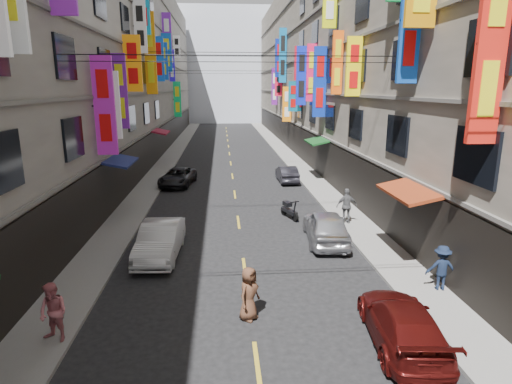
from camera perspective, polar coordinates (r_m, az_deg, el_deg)
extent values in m
cube|color=slate|center=(40.27, -11.98, 3.74)|extent=(2.00, 90.00, 0.12)
cube|color=slate|center=(40.50, 5.14, 4.04)|extent=(2.00, 90.00, 0.12)
cube|color=gray|center=(41.01, -21.37, 16.55)|extent=(10.00, 90.00, 19.00)
cube|color=black|center=(40.19, -13.43, 5.72)|extent=(0.12, 85.50, 3.00)
cube|color=#66635E|center=(40.00, -13.55, 8.13)|extent=(0.16, 90.00, 0.14)
cube|color=#66635E|center=(39.83, -13.81, 12.71)|extent=(0.16, 90.00, 0.14)
cube|color=#66635E|center=(39.93, -14.08, 17.30)|extent=(0.16, 90.00, 0.14)
cube|color=#66635E|center=(40.28, -14.37, 21.84)|extent=(0.16, 90.00, 0.14)
cube|color=#9F9385|center=(41.47, 14.02, 17.02)|extent=(10.00, 90.00, 19.00)
cube|color=black|center=(40.46, 6.52, 6.06)|extent=(0.12, 85.50, 3.00)
cube|color=#66635E|center=(40.27, 6.57, 8.45)|extent=(0.16, 90.00, 0.14)
cube|color=#66635E|center=(40.11, 6.70, 13.01)|extent=(0.16, 90.00, 0.14)
cube|color=#66635E|center=(40.20, 6.83, 17.57)|extent=(0.16, 90.00, 0.14)
cube|color=#66635E|center=(40.55, 6.97, 22.09)|extent=(0.16, 90.00, 0.14)
cube|color=silver|center=(89.45, -4.25, 16.35)|extent=(18.00, 8.00, 22.00)
cube|color=red|center=(13.67, 28.91, 16.89)|extent=(0.84, 0.18, 5.35)
cylinder|color=black|center=(13.70, 29.10, 16.86)|extent=(0.94, 0.08, 0.08)
cube|color=#0E40A3|center=(18.55, 19.92, 20.71)|extent=(0.81, 0.18, 4.66)
cylinder|color=black|center=(18.57, 20.07, 20.69)|extent=(0.91, 0.08, 0.08)
cube|color=#9A1C94|center=(22.27, -19.55, 10.76)|extent=(0.99, 0.18, 4.73)
cylinder|color=black|center=(22.28, -19.68, 10.75)|extent=(1.09, 0.08, 0.08)
cube|color=silver|center=(24.12, -18.60, 10.89)|extent=(0.82, 0.18, 3.50)
cylinder|color=black|center=(24.13, -18.72, 10.88)|extent=(0.92, 0.08, 0.08)
cube|color=yellow|center=(24.92, 12.89, 15.98)|extent=(0.84, 0.18, 3.16)
cylinder|color=black|center=(24.93, 13.01, 15.97)|extent=(0.94, 0.08, 0.08)
cube|color=#571679|center=(26.22, -17.63, 12.65)|extent=(0.78, 0.18, 4.19)
cylinder|color=black|center=(26.23, -17.74, 12.64)|extent=(0.88, 0.08, 0.08)
cube|color=#FB580D|center=(28.60, 10.78, 16.55)|extent=(0.66, 0.18, 3.87)
cylinder|color=black|center=(28.61, 10.89, 16.55)|extent=(0.76, 0.08, 0.08)
cube|color=orange|center=(29.48, -16.10, 16.13)|extent=(1.10, 0.18, 3.48)
cylinder|color=black|center=(29.49, -16.20, 16.13)|extent=(1.20, 0.08, 0.08)
cube|color=#0E2EA9|center=(32.53, 8.49, 14.28)|extent=(0.95, 0.18, 5.00)
cylinder|color=black|center=(32.54, 8.58, 14.27)|extent=(1.05, 0.08, 0.08)
cube|color=silver|center=(33.94, -15.18, 20.58)|extent=(0.85, 0.18, 3.74)
cylinder|color=black|center=(33.95, -15.27, 20.58)|extent=(0.95, 0.08, 0.08)
cube|color=#0E80AB|center=(36.14, -14.78, 23.24)|extent=(0.86, 0.18, 4.59)
cylinder|color=black|center=(36.15, -14.86, 23.24)|extent=(0.96, 0.08, 0.08)
cube|color=#F31652|center=(36.08, 7.37, 15.48)|extent=(0.76, 0.18, 4.49)
cylinder|color=black|center=(36.09, 7.45, 15.47)|extent=(0.86, 0.08, 0.08)
cube|color=#C5770A|center=(37.40, -13.92, 17.48)|extent=(0.91, 0.18, 6.43)
cylinder|color=black|center=(37.41, -14.00, 17.48)|extent=(1.01, 0.08, 0.08)
cube|color=#1126C8|center=(39.91, 6.07, 15.13)|extent=(0.92, 0.18, 5.12)
cylinder|color=black|center=(39.92, 6.14, 15.13)|extent=(1.02, 0.08, 0.08)
cube|color=blue|center=(41.94, -12.85, 16.90)|extent=(0.97, 0.18, 3.96)
cylinder|color=black|center=(41.95, -12.92, 16.90)|extent=(1.07, 0.08, 0.08)
cube|color=red|center=(42.48, 5.62, 16.71)|extent=(0.69, 0.18, 3.12)
cylinder|color=black|center=(42.49, 5.69, 16.70)|extent=(0.79, 0.08, 0.08)
cube|color=#0B6686|center=(44.10, 4.96, 12.57)|extent=(0.93, 0.18, 2.95)
cylinder|color=black|center=(44.11, 5.03, 12.57)|extent=(1.03, 0.08, 0.08)
cube|color=#0F44B2|center=(45.63, -12.24, 16.68)|extent=(0.88, 0.18, 3.60)
cylinder|color=black|center=(45.63, -12.30, 16.68)|extent=(0.98, 0.08, 0.08)
cube|color=#0E49AA|center=(48.17, -11.81, 17.73)|extent=(1.03, 0.18, 3.88)
cylinder|color=black|center=(48.18, -11.87, 17.73)|extent=(1.13, 0.08, 0.08)
cube|color=orange|center=(47.98, 4.14, 11.60)|extent=(0.96, 0.18, 3.76)
cylinder|color=black|center=(47.99, 4.20, 11.60)|extent=(1.06, 0.08, 0.08)
cube|color=#651C9A|center=(49.53, -11.78, 19.78)|extent=(0.97, 0.18, 4.57)
cylinder|color=black|center=(49.54, -11.84, 19.77)|extent=(1.07, 0.08, 0.08)
cube|color=#0D66A3|center=(52.25, 3.58, 17.70)|extent=(0.87, 0.18, 6.10)
cylinder|color=black|center=(52.26, 3.64, 17.70)|extent=(0.97, 0.08, 0.08)
cube|color=#2411C9|center=(54.16, -11.15, 16.21)|extent=(0.67, 0.18, 3.69)
cylinder|color=black|center=(54.17, -11.20, 16.20)|extent=(0.77, 0.08, 0.08)
cube|color=#0D239A|center=(54.28, 3.15, 17.40)|extent=(1.06, 0.18, 4.45)
cylinder|color=black|center=(54.29, 3.20, 17.40)|extent=(1.16, 0.08, 0.08)
cube|color=#F61738|center=(55.51, 3.00, 14.21)|extent=(0.90, 0.18, 3.01)
cylinder|color=black|center=(55.51, 3.06, 14.21)|extent=(1.00, 0.08, 0.08)
cube|color=#0E9E52|center=(57.54, -10.44, 12.05)|extent=(0.94, 0.18, 4.49)
cylinder|color=black|center=(57.55, -10.49, 12.05)|extent=(1.04, 0.08, 0.08)
cube|color=white|center=(60.20, -10.52, 18.53)|extent=(0.88, 0.18, 2.75)
cylinder|color=black|center=(60.20, -10.57, 18.53)|extent=(0.98, 0.08, 0.08)
cube|color=#671884|center=(59.94, 2.48, 13.89)|extent=(0.79, 0.18, 4.90)
cylinder|color=black|center=(59.94, 2.53, 13.89)|extent=(0.89, 0.08, 0.08)
cube|color=maroon|center=(17.34, 19.68, 0.13)|extent=(1.39, 3.20, 0.41)
cube|color=navy|center=(24.30, -17.68, 3.99)|extent=(1.39, 3.20, 0.41)
cube|color=#13471A|center=(32.37, 8.16, 6.78)|extent=(1.39, 3.20, 0.41)
cube|color=maroon|center=(39.92, -12.62, 7.88)|extent=(1.39, 3.20, 0.41)
cylinder|color=black|center=(19.42, -2.36, 17.74)|extent=(14.00, 0.04, 0.04)
cylinder|color=black|center=(33.46, -3.39, 18.09)|extent=(14.00, 0.04, 0.04)
cylinder|color=black|center=(47.39, -3.77, 15.83)|extent=(14.00, 0.04, 0.04)
cube|color=gold|center=(11.61, 0.21, -22.31)|extent=(0.12, 2.20, 0.01)
cube|color=gold|center=(16.82, -1.53, -10.23)|extent=(0.12, 2.20, 0.01)
cube|color=gold|center=(22.43, -2.36, -4.01)|extent=(0.12, 2.20, 0.01)
cube|color=gold|center=(28.20, -2.84, -0.31)|extent=(0.12, 2.20, 0.01)
cube|color=gold|center=(34.05, -3.17, 2.13)|extent=(0.12, 2.20, 0.01)
cube|color=gold|center=(39.95, -3.39, 3.85)|extent=(0.12, 2.20, 0.01)
cube|color=gold|center=(45.87, -3.56, 5.13)|extent=(0.12, 2.20, 0.01)
cube|color=gold|center=(51.81, -3.69, 6.12)|extent=(0.12, 2.20, 0.01)
cube|color=gold|center=(57.76, -3.80, 6.90)|extent=(0.12, 2.20, 0.01)
cube|color=gold|center=(63.73, -3.88, 7.53)|extent=(0.12, 2.20, 0.01)
cube|color=gold|center=(69.69, -3.95, 8.06)|extent=(0.12, 2.20, 0.01)
cube|color=gold|center=(75.67, -4.01, 8.51)|extent=(0.12, 2.20, 0.01)
cylinder|color=black|center=(22.49, 5.25, -3.36)|extent=(0.28, 0.51, 0.50)
cylinder|color=black|center=(23.59, 3.72, -2.52)|extent=(0.28, 0.51, 0.50)
cube|color=black|center=(23.00, 4.48, -2.57)|extent=(0.71, 1.33, 0.18)
cube|color=black|center=(23.11, 4.20, -1.58)|extent=(0.48, 0.62, 0.22)
cylinder|color=black|center=(22.45, 5.16, -2.19)|extent=(0.19, 0.36, 0.88)
cylinder|color=black|center=(22.36, 5.17, -1.33)|extent=(0.49, 0.22, 0.06)
imported|color=silver|center=(18.16, -12.67, -6.30)|extent=(1.72, 4.44, 1.44)
imported|color=black|center=(31.18, -10.41, 1.99)|extent=(2.67, 4.68, 1.23)
imported|color=#52100E|center=(12.76, 18.91, -16.23)|extent=(2.18, 4.44, 1.24)
imported|color=silver|center=(19.65, 9.30, -4.52)|extent=(2.10, 4.49, 1.49)
imported|color=#24232A|center=(31.89, 4.15, 2.42)|extent=(1.34, 3.69, 1.21)
imported|color=#CE6D75|center=(13.13, -25.41, -14.32)|extent=(0.96, 0.83, 1.66)
imported|color=#111C31|center=(16.00, 23.50, -9.24)|extent=(1.09, 0.69, 1.57)
imported|color=#555557|center=(22.09, 12.01, -1.84)|extent=(1.06, 0.60, 1.81)
imported|color=#553322|center=(13.17, -0.95, -13.39)|extent=(0.94, 0.98, 1.67)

